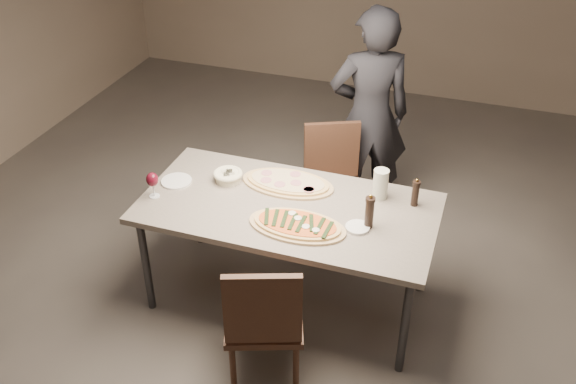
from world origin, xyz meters
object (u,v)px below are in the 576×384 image
(chair_far, at_px, (333,178))
(chair_near, at_px, (264,319))
(zucchini_pizza, at_px, (297,225))
(carafe, at_px, (381,184))
(ham_pizza, at_px, (288,183))
(pepper_mill_left, at_px, (415,193))
(dining_table, at_px, (288,213))
(diner, at_px, (369,116))
(bread_basket, at_px, (228,175))

(chair_far, bearing_deg, chair_near, 66.45)
(zucchini_pizza, bearing_deg, chair_far, 94.37)
(carafe, height_order, chair_near, carafe)
(chair_near, bearing_deg, zucchini_pizza, 68.13)
(ham_pizza, height_order, pepper_mill_left, pepper_mill_left)
(zucchini_pizza, distance_m, ham_pizza, 0.46)
(dining_table, distance_m, diner, 1.21)
(carafe, relative_size, diner, 0.12)
(chair_near, bearing_deg, bread_basket, 103.28)
(carafe, xyz_separation_m, chair_far, (-0.43, 0.51, -0.35))
(bread_basket, height_order, diner, diner)
(diner, bearing_deg, ham_pizza, 48.59)
(zucchini_pizza, distance_m, carafe, 0.60)
(dining_table, xyz_separation_m, pepper_mill_left, (0.72, 0.26, 0.15))
(zucchini_pizza, height_order, chair_near, chair_near)
(bread_basket, bearing_deg, diner, 56.50)
(zucchini_pizza, distance_m, chair_near, 0.59)
(chair_far, bearing_deg, bread_basket, 25.69)
(ham_pizza, xyz_separation_m, pepper_mill_left, (0.80, 0.03, 0.07))
(zucchini_pizza, relative_size, chair_far, 0.65)
(zucchini_pizza, distance_m, chair_far, 1.01)
(chair_far, bearing_deg, zucchini_pizza, 68.02)
(bread_basket, bearing_deg, dining_table, -17.33)
(pepper_mill_left, relative_size, carafe, 0.96)
(dining_table, relative_size, diner, 1.09)
(carafe, bearing_deg, chair_near, -112.26)
(ham_pizza, distance_m, pepper_mill_left, 0.80)
(dining_table, relative_size, zucchini_pizza, 3.10)
(carafe, distance_m, diner, 0.95)
(zucchini_pizza, bearing_deg, carafe, 51.78)
(bread_basket, relative_size, pepper_mill_left, 1.00)
(carafe, bearing_deg, diner, 106.86)
(chair_far, bearing_deg, pepper_mill_left, 116.15)
(ham_pizza, bearing_deg, pepper_mill_left, 25.28)
(bread_basket, distance_m, carafe, 0.97)
(pepper_mill_left, height_order, diner, diner)
(chair_far, bearing_deg, carafe, 105.26)
(carafe, bearing_deg, dining_table, -151.95)
(ham_pizza, height_order, carafe, carafe)
(dining_table, xyz_separation_m, zucchini_pizza, (0.12, -0.19, 0.07))
(dining_table, bearing_deg, ham_pizza, 109.17)
(dining_table, height_order, chair_far, chair_far)
(bread_basket, bearing_deg, carafe, 7.56)
(zucchini_pizza, height_order, chair_far, chair_far)
(zucchini_pizza, relative_size, chair_near, 0.65)
(dining_table, distance_m, zucchini_pizza, 0.24)
(dining_table, bearing_deg, carafe, 28.05)
(bread_basket, xyz_separation_m, carafe, (0.96, 0.13, 0.06))
(ham_pizza, height_order, chair_near, chair_near)
(ham_pizza, distance_m, bread_basket, 0.39)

